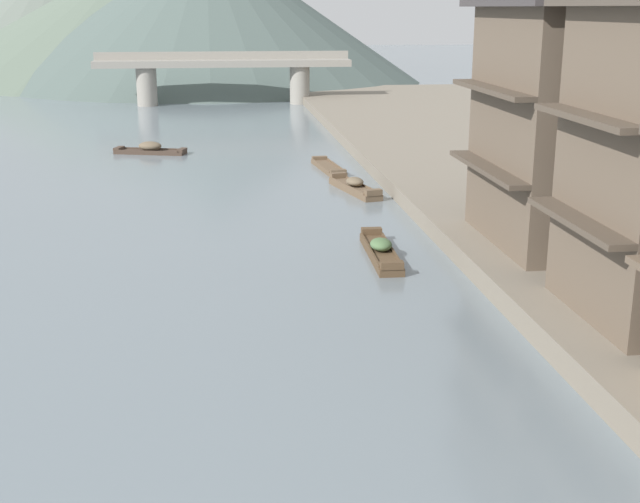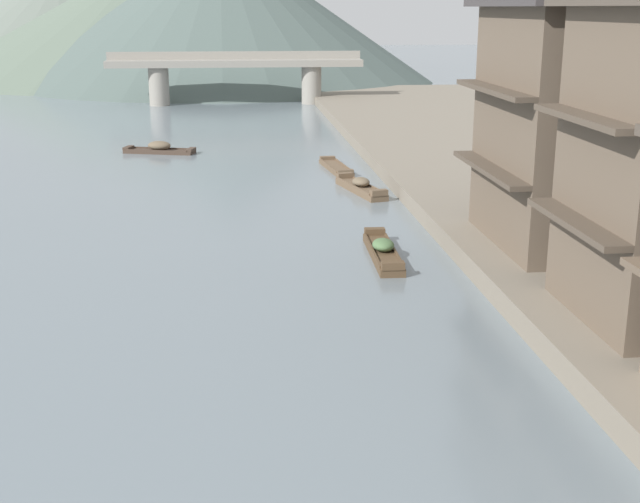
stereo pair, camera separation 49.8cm
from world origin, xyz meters
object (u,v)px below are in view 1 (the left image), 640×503
boat_moored_third (150,149)px  stone_bridge (224,71)px  boat_moored_second (381,251)px  boat_moored_nearest (328,167)px  house_waterfront_narrow (585,116)px  boat_moored_far (355,187)px

boat_moored_third → stone_bridge: stone_bridge is taller
boat_moored_second → stone_bridge: size_ratio=0.21×
boat_moored_nearest → house_waterfront_narrow: (6.22, -18.05, 4.86)m
boat_moored_third → stone_bridge: (4.85, 26.55, 2.73)m
boat_moored_second → house_waterfront_narrow: (6.62, -1.08, 4.76)m
boat_moored_far → stone_bridge: size_ratio=0.21×
boat_moored_third → boat_moored_far: (10.43, -12.47, -0.02)m
boat_moored_far → house_waterfront_narrow: bearing=-64.6°
stone_bridge → boat_moored_far: bearing=-81.9°
house_waterfront_narrow → boat_moored_second: bearing=170.8°
boat_moored_third → boat_moored_far: bearing=-50.1°
boat_moored_second → boat_moored_third: (-9.56, 23.51, 0.03)m
boat_moored_nearest → boat_moored_third: boat_moored_third is taller
boat_moored_nearest → boat_moored_third: 11.91m
boat_moored_second → boat_moored_far: size_ratio=1.01×
house_waterfront_narrow → stone_bridge: (-11.33, 51.14, -2.00)m
boat_moored_second → house_waterfront_narrow: house_waterfront_narrow is taller
boat_moored_far → boat_moored_second: bearing=-94.5°
boat_moored_far → stone_bridge: 39.51m
boat_moored_nearest → boat_moored_second: 16.97m
boat_moored_nearest → boat_moored_far: size_ratio=0.97×
boat_moored_nearest → boat_moored_second: bearing=-91.3°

